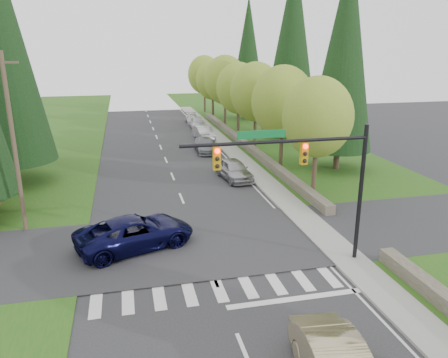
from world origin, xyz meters
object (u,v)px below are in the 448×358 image
object	(u,v)px
parked_car_a	(234,169)
parked_car_b	(205,145)
parked_car_c	(204,133)
parked_car_d	(198,123)
suv_navy	(135,233)
parked_car_e	(192,119)

from	to	relation	value
parked_car_a	parked_car_b	world-z (taller)	parked_car_a
parked_car_a	parked_car_c	bearing A→B (deg)	80.89
parked_car_d	parked_car_c	bearing A→B (deg)	-90.82
parked_car_b	parked_car_a	bearing A→B (deg)	-85.55
suv_navy	parked_car_b	size ratio (longest dim) A/B	1.29
suv_navy	parked_car_e	xyz separation A→B (m)	(8.97, 37.84, -0.24)
parked_car_c	parked_car_d	bearing A→B (deg)	80.55
suv_navy	parked_car_c	world-z (taller)	suv_navy
suv_navy	parked_car_b	xyz separation A→B (m)	(7.57, 20.57, -0.17)
parked_car_e	parked_car_c	bearing A→B (deg)	-90.00
parked_car_d	parked_car_a	bearing A→B (deg)	-89.14
parked_car_e	parked_car_d	bearing A→B (deg)	-87.59
parked_car_c	parked_car_e	world-z (taller)	parked_car_c
parked_car_a	parked_car_d	size ratio (longest dim) A/B	1.03
parked_car_c	parked_car_d	xyz separation A→B (m)	(0.48, 6.87, 0.03)
parked_car_c	parked_car_e	xyz separation A→B (m)	(0.48, 11.40, -0.13)
parked_car_c	parked_car_e	bearing A→B (deg)	82.14
parked_car_d	parked_car_e	xyz separation A→B (m)	(0.00, 4.54, -0.17)
parked_car_c	parked_car_e	distance (m)	11.41
suv_navy	parked_car_b	world-z (taller)	suv_navy
suv_navy	parked_car_a	xyz separation A→B (m)	(8.06, 10.84, -0.05)
parked_car_b	parked_car_d	bearing A→B (deg)	85.30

